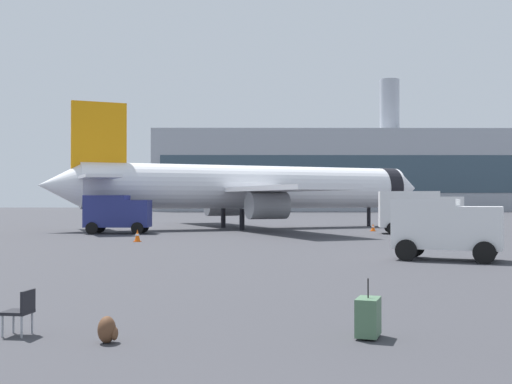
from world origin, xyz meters
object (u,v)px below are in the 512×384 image
cargo_van (446,226)px  rolling_suitcase (368,317)px  service_truck (117,212)px  safety_cone_far (439,236)px  safety_cone_mid (373,227)px  gate_chair (21,309)px  traveller_backpack (108,330)px  fuel_truck (419,210)px  airplane_at_gate (251,187)px  safety_cone_near (137,236)px  safety_cone_outer (408,236)px

cargo_van → rolling_suitcase: cargo_van is taller
service_truck → safety_cone_far: bearing=-23.3°
rolling_suitcase → safety_cone_mid: bearing=78.9°
cargo_van → gate_chair: 19.34m
cargo_van → safety_cone_far: cargo_van is taller
service_truck → traveller_backpack: service_truck is taller
traveller_backpack → gate_chair: (-1.77, 0.61, 0.27)m
rolling_suitcase → gate_chair: rolling_suitcase is taller
safety_cone_mid → traveller_backpack: (-12.45, -39.75, -0.07)m
fuel_truck → safety_cone_mid: size_ratio=10.34×
airplane_at_gate → safety_cone_near: (-6.89, -17.50, -3.29)m
cargo_van → safety_cone_mid: 24.55m
fuel_truck → safety_cone_outer: bearing=-109.2°
safety_cone_outer → gate_chair: gate_chair is taller
traveller_backpack → service_truck: bearing=101.9°
gate_chair → service_truck: bearing=99.4°
fuel_truck → traveller_backpack: fuel_truck is taller
traveller_backpack → fuel_truck: bearing=67.1°
safety_cone_far → rolling_suitcase: 28.10m
traveller_backpack → safety_cone_far: bearing=62.5°
airplane_at_gate → safety_cone_outer: 19.65m
fuel_truck → safety_cone_near: bearing=-155.9°
airplane_at_gate → cargo_van: airplane_at_gate is taller
safety_cone_outer → safety_cone_near: bearing=-177.1°
airplane_at_gate → safety_cone_outer: size_ratio=53.38×
safety_cone_far → rolling_suitcase: bearing=-109.2°
safety_cone_mid → gate_chair: gate_chair is taller
fuel_truck → gate_chair: fuel_truck is taller
cargo_van → gate_chair: cargo_van is taller
airplane_at_gate → fuel_truck: airplane_at_gate is taller
fuel_truck → rolling_suitcase: fuel_truck is taller
fuel_truck → safety_cone_outer: 8.50m
rolling_suitcase → gate_chair: bearing=178.0°
safety_cone_far → airplane_at_gate: bearing=123.2°
safety_cone_far → service_truck: bearing=156.7°
safety_cone_outer → rolling_suitcase: (-7.62, -27.47, 0.07)m
gate_chair → traveller_backpack: bearing=-19.1°
service_truck → safety_cone_outer: size_ratio=7.49×
safety_cone_far → safety_cone_outer: size_ratio=1.13×
fuel_truck → safety_cone_near: (-19.53, -8.75, -1.40)m
airplane_at_gate → safety_cone_mid: (9.97, -4.76, -3.36)m
service_truck → cargo_van: size_ratio=1.00×
service_truck → safety_cone_near: (3.22, -9.21, -1.24)m
airplane_at_gate → safety_cone_far: bearing=-56.8°
fuel_truck → safety_cone_outer: (-2.76, -7.90, -1.45)m
safety_cone_mid → safety_cone_near: bearing=-142.9°
fuel_truck → cargo_van: size_ratio=1.30×
safety_cone_far → rolling_suitcase: (-9.25, -26.54, 0.03)m
fuel_truck → rolling_suitcase: bearing=-106.4°
airplane_at_gate → gate_chair: airplane_at_gate is taller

